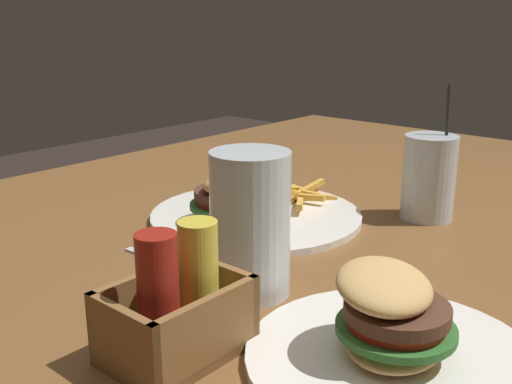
# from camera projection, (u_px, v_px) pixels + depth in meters

# --- Properties ---
(dining_table) EXTENTS (1.62, 1.21, 0.76)m
(dining_table) POSITION_uv_depth(u_px,v_px,m) (322.00, 287.00, 0.91)
(dining_table) COLOR brown
(dining_table) RESTS_ON ground_plane
(meal_plate_near) EXTENTS (0.32, 0.32, 0.09)m
(meal_plate_near) POSITION_uv_depth(u_px,v_px,m) (248.00, 207.00, 0.89)
(meal_plate_near) COLOR white
(meal_plate_near) RESTS_ON dining_table
(beer_glass) EXTENTS (0.09, 0.09, 0.16)m
(beer_glass) POSITION_uv_depth(u_px,v_px,m) (250.00, 229.00, 0.65)
(beer_glass) COLOR silver
(beer_glass) RESTS_ON dining_table
(juice_glass) EXTENTS (0.08, 0.08, 0.20)m
(juice_glass) POSITION_uv_depth(u_px,v_px,m) (429.00, 180.00, 0.89)
(juice_glass) COLOR silver
(juice_glass) RESTS_ON dining_table
(spoon) EXTENTS (0.04, 0.15, 0.01)m
(spoon) POSITION_uv_depth(u_px,v_px,m) (193.00, 268.00, 0.71)
(spoon) COLOR silver
(spoon) RESTS_ON dining_table
(meal_plate_far) EXTENTS (0.26, 0.26, 0.09)m
(meal_plate_far) POSITION_uv_depth(u_px,v_px,m) (392.00, 338.00, 0.52)
(meal_plate_far) COLOR white
(meal_plate_far) RESTS_ON dining_table
(condiment_caddy) EXTENTS (0.13, 0.09, 0.12)m
(condiment_caddy) POSITION_uv_depth(u_px,v_px,m) (178.00, 311.00, 0.53)
(condiment_caddy) COLOR brown
(condiment_caddy) RESTS_ON dining_table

